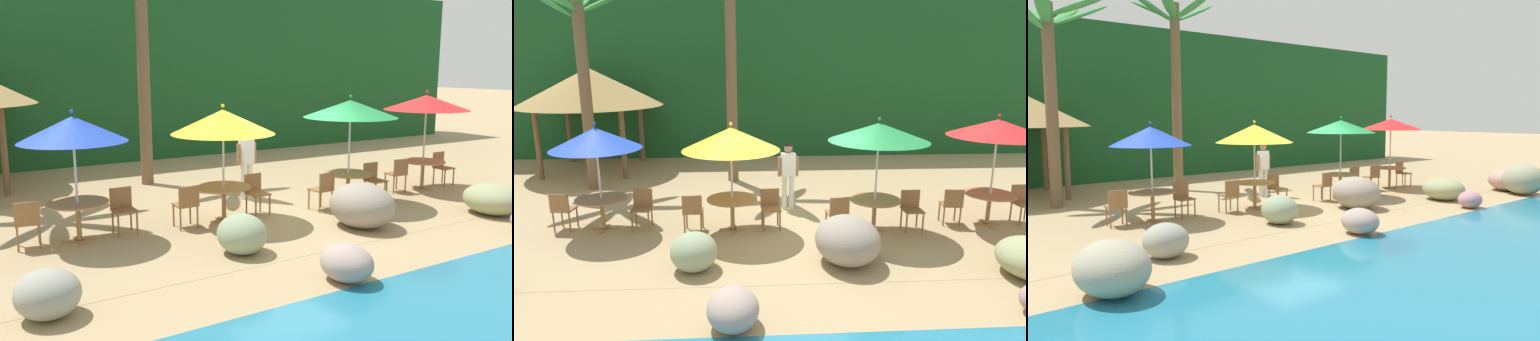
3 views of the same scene
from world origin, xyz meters
TOP-DOWN VIEW (x-y plane):
  - ground_plane at (0.00, 0.00)m, footprint 120.00×120.00m
  - terrace_deck at (0.00, 0.00)m, footprint 18.00×5.20m
  - foliage_backdrop at (0.00, 9.00)m, footprint 28.00×2.40m
  - rock_seawall at (2.02, -2.89)m, footprint 15.30×3.49m
  - umbrella_blue at (-4.19, 0.16)m, footprint 1.90×1.90m
  - dining_table_blue at (-4.19, 0.16)m, footprint 1.10×1.10m
  - chair_blue_seaward at (-3.34, 0.26)m, footprint 0.42×0.43m
  - chair_blue_inland at (-5.04, 0.17)m, footprint 0.47×0.47m
  - umbrella_yellow at (-1.33, -0.04)m, footprint 2.09×2.09m
  - dining_table_yellow at (-1.33, -0.04)m, footprint 1.10×1.10m
  - chair_yellow_seaward at (-0.49, 0.10)m, footprint 0.44×0.45m
  - chair_yellow_inland at (-2.18, -0.12)m, footprint 0.43×0.43m
  - umbrella_green at (1.76, -0.27)m, footprint 2.11×2.11m
  - dining_table_green at (1.76, -0.27)m, footprint 1.10×1.10m
  - chair_green_seaward at (2.61, -0.19)m, footprint 0.43×0.43m
  - chair_green_inland at (0.92, -0.43)m, footprint 0.45×0.46m
  - umbrella_red at (4.48, -0.03)m, footprint 2.13×2.13m
  - dining_table_red at (4.48, -0.03)m, footprint 1.10×1.10m
  - chair_red_seaward at (5.32, 0.09)m, footprint 0.43×0.44m
  - chair_red_inland at (3.62, 0.00)m, footprint 0.48×0.48m
  - palm_tree_second at (-1.42, 4.26)m, footprint 3.03×3.01m
  - waiter_in_white at (0.03, 1.38)m, footprint 0.52×0.26m

SIDE VIEW (x-z plane):
  - ground_plane at x=0.00m, z-range 0.00..0.00m
  - terrace_deck at x=0.00m, z-range 0.00..0.01m
  - rock_seawall at x=2.02m, z-range -0.10..0.88m
  - chair_blue_seaward at x=-3.34m, z-range 0.08..0.95m
  - chair_blue_inland at x=-5.04m, z-range 0.08..0.95m
  - chair_yellow_seaward at x=-0.49m, z-range 0.08..0.95m
  - chair_yellow_inland at x=-2.18m, z-range 0.08..0.95m
  - chair_green_seaward at x=2.61m, z-range 0.08..0.95m
  - chair_green_inland at x=0.92m, z-range 0.08..0.95m
  - chair_red_seaward at x=5.32m, z-range 0.08..0.95m
  - chair_red_inland at x=3.62m, z-range 0.08..0.95m
  - dining_table_blue at x=-4.19m, z-range 0.24..0.98m
  - dining_table_yellow at x=-1.33m, z-range 0.24..0.98m
  - dining_table_green at x=1.76m, z-range 0.24..0.98m
  - dining_table_red at x=4.48m, z-range 0.24..0.98m
  - waiter_in_white at x=0.03m, z-range 0.14..1.84m
  - umbrella_yellow at x=-1.33m, z-range 0.85..3.25m
  - umbrella_blue at x=-4.19m, z-range 0.86..3.25m
  - umbrella_green at x=1.76m, z-range 0.94..3.45m
  - umbrella_red at x=4.48m, z-range 0.96..3.50m
  - foliage_backdrop at x=0.00m, z-range 0.00..6.00m
  - palm_tree_second at x=-1.42m, z-range 1.04..7.40m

